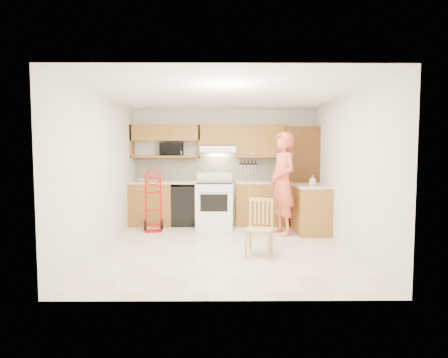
{
  "coord_description": "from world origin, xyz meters",
  "views": [
    {
      "loc": [
        -0.05,
        -6.22,
        1.61
      ],
      "look_at": [
        0.0,
        0.5,
        1.1
      ],
      "focal_mm": 30.6,
      "sensor_mm": 36.0,
      "label": 1
    }
  ],
  "objects_px": {
    "range": "(214,201)",
    "hand_truck": "(153,203)",
    "person": "(283,183)",
    "microwave": "(172,149)",
    "dining_chair": "(259,228)"
  },
  "relations": [
    {
      "from": "person",
      "to": "hand_truck",
      "type": "bearing_deg",
      "value": -116.27
    },
    {
      "from": "range",
      "to": "hand_truck",
      "type": "bearing_deg",
      "value": -163.66
    },
    {
      "from": "range",
      "to": "hand_truck",
      "type": "height_order",
      "value": "range"
    },
    {
      "from": "microwave",
      "to": "range",
      "type": "distance_m",
      "value": 1.48
    },
    {
      "from": "hand_truck",
      "to": "person",
      "type": "bearing_deg",
      "value": -16.04
    },
    {
      "from": "person",
      "to": "microwave",
      "type": "bearing_deg",
      "value": -135.45
    },
    {
      "from": "microwave",
      "to": "hand_truck",
      "type": "xyz_separation_m",
      "value": [
        -0.28,
        -0.79,
        -1.08
      ]
    },
    {
      "from": "person",
      "to": "dining_chair",
      "type": "height_order",
      "value": "person"
    },
    {
      "from": "dining_chair",
      "to": "range",
      "type": "bearing_deg",
      "value": 123.71
    },
    {
      "from": "microwave",
      "to": "dining_chair",
      "type": "xyz_separation_m",
      "value": [
        1.65,
        -2.59,
        -1.2
      ]
    },
    {
      "from": "microwave",
      "to": "person",
      "type": "xyz_separation_m",
      "value": [
        2.24,
        -1.1,
        -0.65
      ]
    },
    {
      "from": "range",
      "to": "person",
      "type": "bearing_deg",
      "value": -26.75
    },
    {
      "from": "microwave",
      "to": "dining_chair",
      "type": "height_order",
      "value": "microwave"
    },
    {
      "from": "microwave",
      "to": "person",
      "type": "bearing_deg",
      "value": -30.3
    },
    {
      "from": "range",
      "to": "person",
      "type": "xyz_separation_m",
      "value": [
        1.32,
        -0.66,
        0.42
      ]
    }
  ]
}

